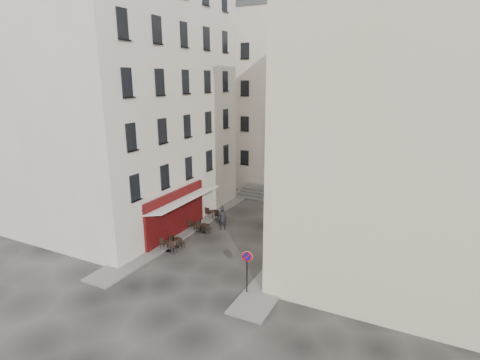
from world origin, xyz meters
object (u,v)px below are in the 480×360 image
Objects in this scene: pedestrian at (222,218)px; no_parking_sign at (247,264)px; bistro_table_a at (168,245)px; bistro_table_b at (177,242)px.

no_parking_sign is at bearing 106.09° from pedestrian.
no_parking_sign is 7.52m from bistro_table_a.
no_parking_sign is 1.36× the size of pedestrian.
bistro_table_a is (-7.02, 2.34, -1.33)m from no_parking_sign.
bistro_table_b is at bearing 80.92° from bistro_table_a.
no_parking_sign reaches higher than bistro_table_a.
no_parking_sign is at bearing -24.48° from bistro_table_b.
pedestrian reaches higher than bistro_table_b.
bistro_table_a is 1.10× the size of bistro_table_b.
bistro_table_a is at bearing 142.72° from no_parking_sign.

